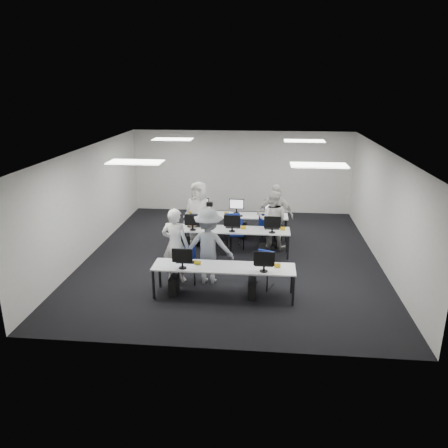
# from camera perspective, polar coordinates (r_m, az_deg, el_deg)

# --- Properties ---
(room) EXTENTS (9.00, 9.02, 3.00)m
(room) POSITION_cam_1_polar(r_m,az_deg,el_deg) (11.83, 1.08, 2.54)
(room) COLOR black
(room) RESTS_ON ground
(ceiling_panels) EXTENTS (5.20, 4.60, 0.02)m
(ceiling_panels) POSITION_cam_1_polar(r_m,az_deg,el_deg) (11.52, 1.12, 9.67)
(ceiling_panels) COLOR white
(ceiling_panels) RESTS_ON room
(desk_front) EXTENTS (3.20, 0.70, 0.73)m
(desk_front) POSITION_cam_1_polar(r_m,az_deg,el_deg) (9.85, -0.05, -5.82)
(desk_front) COLOR silver
(desk_front) RESTS_ON ground
(desk_mid) EXTENTS (3.20, 0.70, 0.73)m
(desk_mid) POSITION_cam_1_polar(r_m,az_deg,el_deg) (12.27, 1.13, -0.90)
(desk_mid) COLOR silver
(desk_mid) RESTS_ON ground
(desk_back) EXTENTS (3.20, 0.70, 0.73)m
(desk_back) POSITION_cam_1_polar(r_m,az_deg,el_deg) (13.59, 1.59, 1.02)
(desk_back) COLOR silver
(desk_back) RESTS_ON ground
(equipment_front) EXTENTS (2.51, 0.41, 1.19)m
(equipment_front) POSITION_cam_1_polar(r_m,az_deg,el_deg) (9.99, -1.16, -7.51)
(equipment_front) COLOR #0C3DA4
(equipment_front) RESTS_ON desk_front
(equipment_mid) EXTENTS (2.91, 0.41, 1.19)m
(equipment_mid) POSITION_cam_1_polar(r_m,az_deg,el_deg) (12.37, 0.23, -2.31)
(equipment_mid) COLOR white
(equipment_mid) RESTS_ON desk_mid
(equipment_back) EXTENTS (2.91, 0.41, 1.19)m
(equipment_back) POSITION_cam_1_polar(r_m,az_deg,el_deg) (13.70, 2.38, -0.27)
(equipment_back) COLOR white
(equipment_back) RESTS_ON desk_back
(chair_0) EXTENTS (0.46, 0.50, 0.85)m
(chair_0) POSITION_cam_1_polar(r_m,az_deg,el_deg) (10.73, -4.84, -6.23)
(chair_0) COLOR navy
(chair_0) RESTS_ON ground
(chair_1) EXTENTS (0.56, 0.58, 0.86)m
(chair_1) POSITION_cam_1_polar(r_m,az_deg,el_deg) (10.50, 5.11, -6.78)
(chair_1) COLOR navy
(chair_1) RESTS_ON ground
(chair_2) EXTENTS (0.53, 0.56, 0.87)m
(chair_2) POSITION_cam_1_polar(r_m,az_deg,el_deg) (13.16, -3.89, -1.47)
(chair_2) COLOR navy
(chair_2) RESTS_ON ground
(chair_3) EXTENTS (0.47, 0.50, 0.83)m
(chair_3) POSITION_cam_1_polar(r_m,az_deg,el_deg) (12.84, 1.64, -2.01)
(chair_3) COLOR navy
(chair_3) RESTS_ON ground
(chair_4) EXTENTS (0.58, 0.61, 0.96)m
(chair_4) POSITION_cam_1_polar(r_m,az_deg,el_deg) (12.98, 5.69, -1.67)
(chair_4) COLOR navy
(chair_4) RESTS_ON ground
(chair_5) EXTENTS (0.55, 0.58, 0.97)m
(chair_5) POSITION_cam_1_polar(r_m,az_deg,el_deg) (13.23, -2.81, -1.21)
(chair_5) COLOR navy
(chair_5) RESTS_ON ground
(chair_6) EXTENTS (0.52, 0.56, 0.97)m
(chair_6) POSITION_cam_1_polar(r_m,az_deg,el_deg) (13.27, 1.06, -1.12)
(chair_6) COLOR navy
(chair_6) RESTS_ON ground
(chair_7) EXTENTS (0.42, 0.45, 0.83)m
(chair_7) POSITION_cam_1_polar(r_m,az_deg,el_deg) (13.10, 5.86, -1.68)
(chair_7) COLOR navy
(chair_7) RESTS_ON ground
(handbag) EXTENTS (0.43, 0.36, 0.30)m
(handbag) POSITION_cam_1_polar(r_m,az_deg,el_deg) (12.42, -4.18, 0.27)
(handbag) COLOR #A37954
(handbag) RESTS_ON desk_mid
(student_0) EXTENTS (0.74, 0.55, 1.84)m
(student_0) POSITION_cam_1_polar(r_m,az_deg,el_deg) (10.61, -6.38, -2.74)
(student_0) COLOR silver
(student_0) RESTS_ON ground
(student_1) EXTENTS (0.95, 0.81, 1.72)m
(student_1) POSITION_cam_1_polar(r_m,az_deg,el_deg) (12.73, 6.37, 0.56)
(student_1) COLOR silver
(student_1) RESTS_ON ground
(student_2) EXTENTS (1.05, 0.83, 1.88)m
(student_2) POSITION_cam_1_polar(r_m,az_deg,el_deg) (13.08, -3.29, 1.48)
(student_2) COLOR silver
(student_2) RESTS_ON ground
(student_3) EXTENTS (1.17, 0.70, 1.86)m
(student_3) POSITION_cam_1_polar(r_m,az_deg,el_deg) (12.95, 6.66, 1.17)
(student_3) COLOR silver
(student_3) RESTS_ON ground
(photographer) EXTENTS (1.25, 0.77, 1.86)m
(photographer) POSITION_cam_1_polar(r_m,az_deg,el_deg) (10.45, -2.02, -2.91)
(photographer) COLOR slate
(photographer) RESTS_ON ground
(dslr_camera) EXTENTS (0.15, 0.19, 0.10)m
(dslr_camera) POSITION_cam_1_polar(r_m,az_deg,el_deg) (10.30, -1.88, 2.61)
(dslr_camera) COLOR black
(dslr_camera) RESTS_ON photographer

